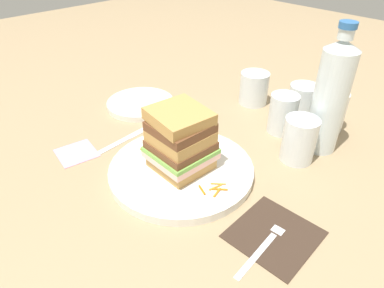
# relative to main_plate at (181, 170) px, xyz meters

# --- Properties ---
(ground_plane) EXTENTS (3.00, 3.00, 0.00)m
(ground_plane) POSITION_rel_main_plate_xyz_m (-0.02, 0.01, -0.01)
(ground_plane) COLOR #9E8460
(main_plate) EXTENTS (0.29, 0.29, 0.02)m
(main_plate) POSITION_rel_main_plate_xyz_m (0.00, 0.00, 0.00)
(main_plate) COLOR white
(main_plate) RESTS_ON ground_plane
(sandwich) EXTENTS (0.12, 0.11, 0.13)m
(sandwich) POSITION_rel_main_plate_xyz_m (-0.00, 0.00, 0.07)
(sandwich) COLOR tan
(sandwich) RESTS_ON main_plate
(carrot_shred_0) EXTENTS (0.02, 0.02, 0.00)m
(carrot_shred_0) POSITION_rel_main_plate_xyz_m (-0.07, 0.01, 0.01)
(carrot_shred_0) COLOR orange
(carrot_shred_0) RESTS_ON main_plate
(carrot_shred_1) EXTENTS (0.00, 0.03, 0.00)m
(carrot_shred_1) POSITION_rel_main_plate_xyz_m (-0.09, 0.00, 0.01)
(carrot_shred_1) COLOR orange
(carrot_shred_1) RESTS_ON main_plate
(carrot_shred_2) EXTENTS (0.03, 0.02, 0.00)m
(carrot_shred_2) POSITION_rel_main_plate_xyz_m (-0.08, 0.01, 0.01)
(carrot_shred_2) COLOR orange
(carrot_shred_2) RESTS_ON main_plate
(carrot_shred_3) EXTENTS (0.03, 0.02, 0.00)m
(carrot_shred_3) POSITION_rel_main_plate_xyz_m (-0.10, 0.01, 0.01)
(carrot_shred_3) COLOR orange
(carrot_shred_3) RESTS_ON main_plate
(carrot_shred_4) EXTENTS (0.02, 0.03, 0.00)m
(carrot_shred_4) POSITION_rel_main_plate_xyz_m (-0.09, -0.01, 0.01)
(carrot_shred_4) COLOR orange
(carrot_shred_4) RESTS_ON main_plate
(carrot_shred_5) EXTENTS (0.01, 0.02, 0.00)m
(carrot_shred_5) POSITION_rel_main_plate_xyz_m (-0.07, 0.00, 0.01)
(carrot_shred_5) COLOR orange
(carrot_shred_5) RESTS_ON main_plate
(carrot_shred_6) EXTENTS (0.02, 0.01, 0.00)m
(carrot_shred_6) POSITION_rel_main_plate_xyz_m (-0.08, -0.00, 0.01)
(carrot_shred_6) COLOR orange
(carrot_shred_6) RESTS_ON main_plate
(carrot_shred_7) EXTENTS (0.01, 0.03, 0.00)m
(carrot_shred_7) POSITION_rel_main_plate_xyz_m (0.09, 0.00, 0.01)
(carrot_shred_7) COLOR orange
(carrot_shred_7) RESTS_ON main_plate
(carrot_shred_8) EXTENTS (0.01, 0.03, 0.00)m
(carrot_shred_8) POSITION_rel_main_plate_xyz_m (0.10, -0.01, 0.01)
(carrot_shred_8) COLOR orange
(carrot_shred_8) RESTS_ON main_plate
(carrot_shred_9) EXTENTS (0.02, 0.02, 0.00)m
(carrot_shred_9) POSITION_rel_main_plate_xyz_m (0.09, 0.02, 0.01)
(carrot_shred_9) COLOR orange
(carrot_shred_9) RESTS_ON main_plate
(carrot_shred_10) EXTENTS (0.02, 0.02, 0.00)m
(carrot_shred_10) POSITION_rel_main_plate_xyz_m (0.10, 0.00, 0.01)
(carrot_shred_10) COLOR orange
(carrot_shred_10) RESTS_ON main_plate
(carrot_shred_11) EXTENTS (0.03, 0.01, 0.00)m
(carrot_shred_11) POSITION_rel_main_plate_xyz_m (0.08, -0.02, 0.01)
(carrot_shred_11) COLOR orange
(carrot_shred_11) RESTS_ON main_plate
(napkin_dark) EXTENTS (0.13, 0.14, 0.00)m
(napkin_dark) POSITION_rel_main_plate_xyz_m (0.22, 0.00, -0.01)
(napkin_dark) COLOR #38281E
(napkin_dark) RESTS_ON ground_plane
(fork) EXTENTS (0.03, 0.17, 0.00)m
(fork) POSITION_rel_main_plate_xyz_m (0.23, -0.02, -0.00)
(fork) COLOR silver
(fork) RESTS_ON napkin_dark
(knife) EXTENTS (0.03, 0.20, 0.00)m
(knife) POSITION_rel_main_plate_xyz_m (-0.18, -0.00, -0.01)
(knife) COLOR silver
(knife) RESTS_ON ground_plane
(juice_glass) EXTENTS (0.07, 0.07, 0.10)m
(juice_glass) POSITION_rel_main_plate_xyz_m (0.13, 0.21, 0.04)
(juice_glass) COLOR white
(juice_glass) RESTS_ON ground_plane
(water_bottle) EXTENTS (0.07, 0.07, 0.28)m
(water_bottle) POSITION_rel_main_plate_xyz_m (0.14, 0.29, 0.12)
(water_bottle) COLOR silver
(water_bottle) RESTS_ON ground_plane
(empty_tumbler_0) EXTENTS (0.08, 0.08, 0.09)m
(empty_tumbler_0) POSITION_rel_main_plate_xyz_m (-0.09, 0.35, 0.03)
(empty_tumbler_0) COLOR silver
(empty_tumbler_0) RESTS_ON ground_plane
(empty_tumbler_1) EXTENTS (0.07, 0.07, 0.09)m
(empty_tumbler_1) POSITION_rel_main_plate_xyz_m (0.05, 0.28, 0.04)
(empty_tumbler_1) COLOR silver
(empty_tumbler_1) RESTS_ON ground_plane
(empty_tumbler_2) EXTENTS (0.07, 0.07, 0.09)m
(empty_tumbler_2) POSITION_rel_main_plate_xyz_m (0.12, 0.38, 0.04)
(empty_tumbler_2) COLOR silver
(empty_tumbler_2) RESTS_ON ground_plane
(empty_tumbler_3) EXTENTS (0.07, 0.07, 0.08)m
(empty_tumbler_3) POSITION_rel_main_plate_xyz_m (0.03, 0.40, 0.03)
(empty_tumbler_3) COLOR silver
(empty_tumbler_3) RESTS_ON ground_plane
(side_plate) EXTENTS (0.18, 0.18, 0.02)m
(side_plate) POSITION_rel_main_plate_xyz_m (-0.29, 0.12, -0.00)
(side_plate) COLOR white
(side_plate) RESTS_ON ground_plane
(napkin_pink) EXTENTS (0.09, 0.09, 0.00)m
(napkin_pink) POSITION_rel_main_plate_xyz_m (-0.21, -0.12, -0.01)
(napkin_pink) COLOR pink
(napkin_pink) RESTS_ON ground_plane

